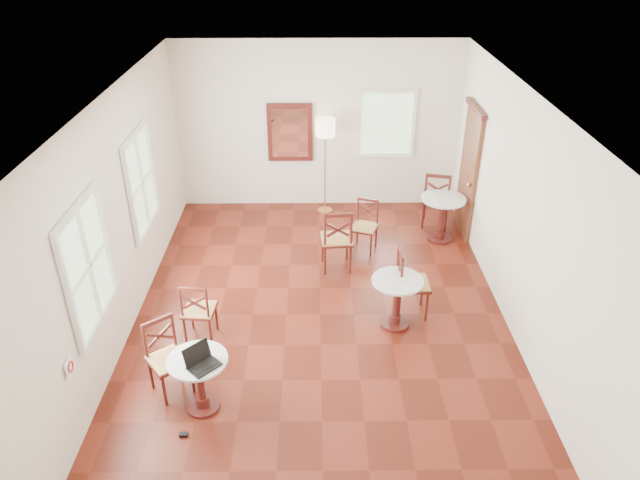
{
  "coord_description": "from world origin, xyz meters",
  "views": [
    {
      "loc": [
        -0.07,
        -6.48,
        4.83
      ],
      "look_at": [
        0.0,
        0.3,
        1.0
      ],
      "focal_mm": 32.84,
      "sensor_mm": 36.0,
      "label": 1
    }
  ],
  "objects_px": {
    "cafe_table_back": "(442,214)",
    "water_glass": "(196,356)",
    "chair_mid_b": "(410,283)",
    "navy_mug": "(188,355)",
    "chair_near_b": "(168,358)",
    "chair_mid_a": "(337,239)",
    "power_adapter": "(183,435)",
    "laptop": "(201,361)",
    "chair_back_b": "(365,226)",
    "floor_lamp": "(325,134)",
    "mouse": "(195,369)",
    "chair_near_a": "(199,310)",
    "cafe_table_near": "(200,378)",
    "chair_back_a": "(436,199)",
    "cafe_table_mid": "(396,297)"
  },
  "relations": [
    {
      "from": "water_glass",
      "to": "cafe_table_mid",
      "type": "bearing_deg",
      "value": 32.66
    },
    {
      "from": "chair_mid_a",
      "to": "chair_back_a",
      "type": "xyz_separation_m",
      "value": [
        1.76,
        1.41,
        -0.0
      ]
    },
    {
      "from": "cafe_table_back",
      "to": "floor_lamp",
      "type": "xyz_separation_m",
      "value": [
        -1.9,
        1.07,
        1.01
      ]
    },
    {
      "from": "cafe_table_near",
      "to": "chair_mid_a",
      "type": "height_order",
      "value": "chair_mid_a"
    },
    {
      "from": "cafe_table_back",
      "to": "water_glass",
      "type": "height_order",
      "value": "water_glass"
    },
    {
      "from": "cafe_table_near",
      "to": "cafe_table_mid",
      "type": "height_order",
      "value": "cafe_table_mid"
    },
    {
      "from": "chair_mid_a",
      "to": "laptop",
      "type": "relative_size",
      "value": 2.52
    },
    {
      "from": "chair_back_a",
      "to": "cafe_table_back",
      "type": "bearing_deg",
      "value": 103.55
    },
    {
      "from": "chair_near_b",
      "to": "chair_mid_a",
      "type": "bearing_deg",
      "value": 14.54
    },
    {
      "from": "laptop",
      "to": "cafe_table_mid",
      "type": "bearing_deg",
      "value": -10.66
    },
    {
      "from": "laptop",
      "to": "mouse",
      "type": "bearing_deg",
      "value": -168.33
    },
    {
      "from": "chair_mid_b",
      "to": "navy_mug",
      "type": "relative_size",
      "value": 8.91
    },
    {
      "from": "chair_near_b",
      "to": "power_adapter",
      "type": "relative_size",
      "value": 10.42
    },
    {
      "from": "chair_mid_a",
      "to": "chair_back_b",
      "type": "bearing_deg",
      "value": -134.32
    },
    {
      "from": "floor_lamp",
      "to": "navy_mug",
      "type": "distance_m",
      "value": 5.12
    },
    {
      "from": "water_glass",
      "to": "chair_mid_b",
      "type": "bearing_deg",
      "value": 34.61
    },
    {
      "from": "chair_back_b",
      "to": "laptop",
      "type": "xyz_separation_m",
      "value": [
        -1.99,
        -3.55,
        0.32
      ]
    },
    {
      "from": "floor_lamp",
      "to": "mouse",
      "type": "distance_m",
      "value": 5.28
    },
    {
      "from": "laptop",
      "to": "water_glass",
      "type": "height_order",
      "value": "laptop"
    },
    {
      "from": "chair_mid_b",
      "to": "power_adapter",
      "type": "bearing_deg",
      "value": 128.47
    },
    {
      "from": "cafe_table_near",
      "to": "power_adapter",
      "type": "height_order",
      "value": "cafe_table_near"
    },
    {
      "from": "chair_mid_a",
      "to": "navy_mug",
      "type": "bearing_deg",
      "value": 54.81
    },
    {
      "from": "chair_mid_b",
      "to": "power_adapter",
      "type": "xyz_separation_m",
      "value": [
        -2.67,
        -2.15,
        -0.47
      ]
    },
    {
      "from": "navy_mug",
      "to": "water_glass",
      "type": "xyz_separation_m",
      "value": [
        0.09,
        -0.04,
        0.01
      ]
    },
    {
      "from": "cafe_table_back",
      "to": "chair_near_a",
      "type": "relative_size",
      "value": 0.88
    },
    {
      "from": "cafe_table_back",
      "to": "water_glass",
      "type": "distance_m",
      "value": 5.07
    },
    {
      "from": "floor_lamp",
      "to": "power_adapter",
      "type": "xyz_separation_m",
      "value": [
        -1.58,
        -5.27,
        -1.47
      ]
    },
    {
      "from": "chair_near_a",
      "to": "chair_near_b",
      "type": "relative_size",
      "value": 0.95
    },
    {
      "from": "chair_back_b",
      "to": "chair_near_a",
      "type": "bearing_deg",
      "value": -115.09
    },
    {
      "from": "navy_mug",
      "to": "power_adapter",
      "type": "relative_size",
      "value": 1.26
    },
    {
      "from": "chair_near_a",
      "to": "power_adapter",
      "type": "bearing_deg",
      "value": 97.83
    },
    {
      "from": "cafe_table_near",
      "to": "water_glass",
      "type": "height_order",
      "value": "water_glass"
    },
    {
      "from": "laptop",
      "to": "water_glass",
      "type": "distance_m",
      "value": 0.1
    },
    {
      "from": "floor_lamp",
      "to": "chair_back_b",
      "type": "bearing_deg",
      "value": -66.18
    },
    {
      "from": "chair_near_b",
      "to": "chair_mid_a",
      "type": "relative_size",
      "value": 0.89
    },
    {
      "from": "chair_near_a",
      "to": "chair_mid_b",
      "type": "distance_m",
      "value": 2.79
    },
    {
      "from": "cafe_table_mid",
      "to": "power_adapter",
      "type": "relative_size",
      "value": 8.11
    },
    {
      "from": "chair_back_a",
      "to": "cafe_table_mid",
      "type": "bearing_deg",
      "value": 83.64
    },
    {
      "from": "cafe_table_back",
      "to": "navy_mug",
      "type": "bearing_deg",
      "value": -132.46
    },
    {
      "from": "chair_back_a",
      "to": "mouse",
      "type": "xyz_separation_m",
      "value": [
        -3.34,
        -4.47,
        0.2
      ]
    },
    {
      "from": "chair_back_b",
      "to": "water_glass",
      "type": "xyz_separation_m",
      "value": [
        -2.06,
        -3.47,
        0.32
      ]
    },
    {
      "from": "cafe_table_back",
      "to": "floor_lamp",
      "type": "relative_size",
      "value": 0.44
    },
    {
      "from": "mouse",
      "to": "cafe_table_back",
      "type": "bearing_deg",
      "value": 29.28
    },
    {
      "from": "chair_mid_b",
      "to": "chair_back_b",
      "type": "distance_m",
      "value": 1.79
    },
    {
      "from": "chair_near_a",
      "to": "mouse",
      "type": "relative_size",
      "value": 9.74
    },
    {
      "from": "cafe_table_back",
      "to": "laptop",
      "type": "relative_size",
      "value": 1.89
    },
    {
      "from": "cafe_table_mid",
      "to": "chair_back_b",
      "type": "xyz_separation_m",
      "value": [
        -0.26,
        1.99,
        -0.01
      ]
    },
    {
      "from": "cafe_table_near",
      "to": "power_adapter",
      "type": "distance_m",
      "value": 0.6
    },
    {
      "from": "chair_near_b",
      "to": "floor_lamp",
      "type": "distance_m",
      "value": 5.02
    },
    {
      "from": "cafe_table_mid",
      "to": "chair_near_a",
      "type": "height_order",
      "value": "chair_near_a"
    }
  ]
}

